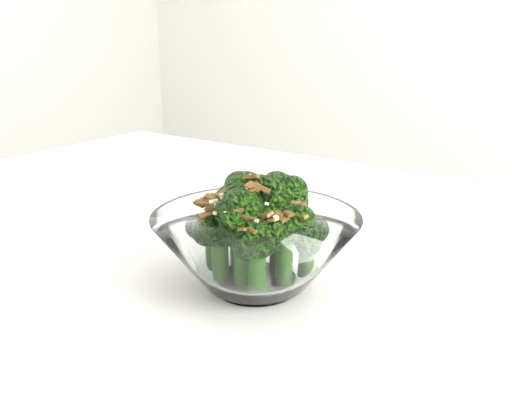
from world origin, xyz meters
The scene contains 2 objects.
table centered at (0.11, -0.06, 0.68)m, with size 1.21×0.81×0.75m.
broccoli_dish centered at (0.18, -0.17, 0.79)m, with size 0.19×0.19×0.11m.
Camera 1 is at (0.45, -0.57, 0.99)m, focal length 40.00 mm.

